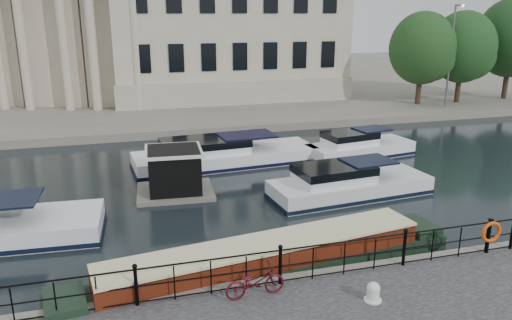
{
  "coord_description": "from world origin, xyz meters",
  "views": [
    {
      "loc": [
        -4.16,
        -14.29,
        8.04
      ],
      "look_at": [
        0.5,
        2.0,
        3.0
      ],
      "focal_mm": 35.0,
      "sensor_mm": 36.0,
      "label": 1
    }
  ],
  "objects_px": {
    "narrowboat": "(266,266)",
    "harbour_hut": "(174,174)",
    "mooring_bollard": "(373,292)",
    "life_ring_post": "(491,232)",
    "bicycle": "(255,282)"
  },
  "relations": [
    {
      "from": "harbour_hut",
      "to": "narrowboat",
      "type": "bearing_deg",
      "value": -73.5
    },
    {
      "from": "mooring_bollard",
      "to": "life_ring_post",
      "type": "xyz_separation_m",
      "value": [
        4.93,
        1.43,
        0.48
      ]
    },
    {
      "from": "bicycle",
      "to": "life_ring_post",
      "type": "relative_size",
      "value": 1.43
    },
    {
      "from": "bicycle",
      "to": "narrowboat",
      "type": "distance_m",
      "value": 2.18
    },
    {
      "from": "bicycle",
      "to": "mooring_bollard",
      "type": "relative_size",
      "value": 3.1
    },
    {
      "from": "narrowboat",
      "to": "harbour_hut",
      "type": "relative_size",
      "value": 3.66
    },
    {
      "from": "life_ring_post",
      "to": "harbour_hut",
      "type": "height_order",
      "value": "harbour_hut"
    },
    {
      "from": "narrowboat",
      "to": "harbour_hut",
      "type": "bearing_deg",
      "value": 94.43
    },
    {
      "from": "bicycle",
      "to": "life_ring_post",
      "type": "xyz_separation_m",
      "value": [
        7.93,
        0.36,
        0.3
      ]
    },
    {
      "from": "life_ring_post",
      "to": "narrowboat",
      "type": "distance_m",
      "value": 7.24
    },
    {
      "from": "harbour_hut",
      "to": "life_ring_post",
      "type": "bearing_deg",
      "value": -43.93
    },
    {
      "from": "mooring_bollard",
      "to": "harbour_hut",
      "type": "height_order",
      "value": "harbour_hut"
    },
    {
      "from": "narrowboat",
      "to": "harbour_hut",
      "type": "height_order",
      "value": "harbour_hut"
    },
    {
      "from": "life_ring_post",
      "to": "narrowboat",
      "type": "xyz_separation_m",
      "value": [
        -7.02,
        1.52,
        -0.93
      ]
    },
    {
      "from": "mooring_bollard",
      "to": "life_ring_post",
      "type": "relative_size",
      "value": 0.46
    }
  ]
}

